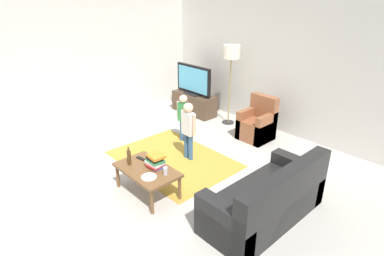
% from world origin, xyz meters
% --- Properties ---
extents(ground, '(7.80, 7.80, 0.00)m').
position_xyz_m(ground, '(0.00, 0.00, 0.00)').
color(ground, '#B2ADA3').
extents(wall_back, '(6.00, 0.12, 2.70)m').
position_xyz_m(wall_back, '(0.00, 3.00, 1.35)').
color(wall_back, silver).
rests_on(wall_back, ground).
extents(wall_left, '(0.12, 6.00, 2.70)m').
position_xyz_m(wall_left, '(-3.00, 0.00, 1.35)').
color(wall_left, silver).
rests_on(wall_left, ground).
extents(area_rug, '(2.20, 1.60, 0.01)m').
position_xyz_m(area_rug, '(-0.28, 0.38, 0.00)').
color(area_rug, '#B28C33').
rests_on(area_rug, ground).
extents(tv_stand, '(1.20, 0.44, 0.50)m').
position_xyz_m(tv_stand, '(-1.78, 2.30, 0.24)').
color(tv_stand, '#4C3828').
rests_on(tv_stand, ground).
extents(tv, '(1.10, 0.28, 0.71)m').
position_xyz_m(tv, '(-1.78, 2.28, 0.85)').
color(tv, black).
rests_on(tv, tv_stand).
extents(couch, '(0.80, 1.80, 0.86)m').
position_xyz_m(couch, '(1.88, 0.26, 0.29)').
color(couch, black).
rests_on(couch, ground).
extents(armchair, '(0.60, 0.60, 0.90)m').
position_xyz_m(armchair, '(0.20, 2.26, 0.30)').
color(armchair, brown).
rests_on(armchair, ground).
extents(floor_lamp, '(0.36, 0.36, 1.78)m').
position_xyz_m(floor_lamp, '(-0.77, 2.45, 1.54)').
color(floor_lamp, '#262626').
rests_on(floor_lamp, ground).
extents(child_near_tv, '(0.33, 0.16, 0.99)m').
position_xyz_m(child_near_tv, '(-0.72, 1.03, 0.59)').
color(child_near_tv, '#33598C').
rests_on(child_near_tv, ground).
extents(child_center, '(0.36, 0.17, 1.08)m').
position_xyz_m(child_center, '(-0.11, 0.62, 0.65)').
color(child_center, '#33598C').
rests_on(child_center, ground).
extents(coffee_table, '(1.00, 0.60, 0.42)m').
position_xyz_m(coffee_table, '(0.27, -0.56, 0.37)').
color(coffee_table, brown).
rests_on(coffee_table, ground).
extents(book_stack, '(0.28, 0.24, 0.21)m').
position_xyz_m(book_stack, '(0.32, -0.43, 0.52)').
color(book_stack, '#334CA5').
rests_on(book_stack, coffee_table).
extents(bottle, '(0.06, 0.06, 0.30)m').
position_xyz_m(bottle, '(-0.01, -0.68, 0.54)').
color(bottle, '#4C3319').
rests_on(bottle, coffee_table).
extents(tv_remote, '(0.18, 0.08, 0.02)m').
position_xyz_m(tv_remote, '(-0.03, -0.46, 0.43)').
color(tv_remote, black).
rests_on(tv_remote, coffee_table).
extents(soda_can, '(0.07, 0.07, 0.12)m').
position_xyz_m(soda_can, '(0.59, -0.46, 0.48)').
color(soda_can, silver).
rests_on(soda_can, coffee_table).
extents(plate, '(0.22, 0.22, 0.02)m').
position_xyz_m(plate, '(0.49, -0.68, 0.43)').
color(plate, white).
rests_on(plate, coffee_table).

